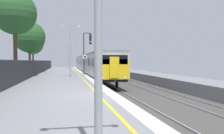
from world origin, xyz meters
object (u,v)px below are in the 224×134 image
at_px(speed_limit_sign, 85,62).
at_px(platform_lamp_far, 68,55).
at_px(background_tree_left, 30,38).
at_px(background_tree_right, 33,44).
at_px(background_tree_centre, 14,14).
at_px(commuter_train_at_platform, 90,64).
at_px(signal_gantry, 86,48).
at_px(platform_lamp_mid, 70,46).

relative_size(speed_limit_sign, platform_lamp_far, 0.50).
relative_size(background_tree_left, background_tree_right, 1.13).
xyz_separation_m(speed_limit_sign, background_tree_left, (-7.42, 9.79, 3.51)).
xyz_separation_m(platform_lamp_far, background_tree_centre, (-5.78, -23.21, 3.62)).
distance_m(commuter_train_at_platform, signal_gantry, 10.34).
xyz_separation_m(platform_lamp_mid, background_tree_left, (-5.76, 10.83, 1.73)).
xyz_separation_m(commuter_train_at_platform, speed_limit_sign, (-1.85, -13.21, 0.32)).
bearing_deg(background_tree_left, speed_limit_sign, -52.85).
bearing_deg(background_tree_right, platform_lamp_far, 35.20).
relative_size(background_tree_left, background_tree_centre, 0.84).
distance_m(speed_limit_sign, platform_lamp_mid, 2.64).
bearing_deg(background_tree_centre, background_tree_left, 89.88).
xyz_separation_m(platform_lamp_far, background_tree_left, (-5.76, -12.32, 2.12)).
bearing_deg(commuter_train_at_platform, background_tree_left, -159.75).
bearing_deg(platform_lamp_mid, commuter_train_at_platform, 76.17).
relative_size(background_tree_centre, background_tree_right, 1.34).
height_order(commuter_train_at_platform, platform_lamp_mid, platform_lamp_mid).
xyz_separation_m(signal_gantry, background_tree_centre, (-7.80, -4.29, 3.28)).
relative_size(commuter_train_at_platform, speed_limit_sign, 17.23).
xyz_separation_m(platform_lamp_mid, background_tree_centre, (-5.78, -0.06, 3.24)).
bearing_deg(background_tree_right, speed_limit_sign, -65.72).
distance_m(signal_gantry, platform_lamp_far, 19.04).
height_order(background_tree_centre, background_tree_right, background_tree_centre).
bearing_deg(speed_limit_sign, background_tree_centre, -171.60).
relative_size(speed_limit_sign, platform_lamp_mid, 0.43).
distance_m(background_tree_centre, background_tree_right, 18.87).
height_order(speed_limit_sign, platform_lamp_mid, platform_lamp_mid).
bearing_deg(signal_gantry, platform_lamp_mid, -115.58).
xyz_separation_m(commuter_train_at_platform, background_tree_right, (-9.81, 4.45, 3.44)).
height_order(signal_gantry, background_tree_left, background_tree_left).
xyz_separation_m(speed_limit_sign, platform_lamp_far, (-1.66, 22.11, 1.39)).
height_order(commuter_train_at_platform, background_tree_left, background_tree_left).
relative_size(platform_lamp_mid, platform_lamp_far, 1.15).
relative_size(platform_lamp_far, background_tree_right, 0.75).
distance_m(speed_limit_sign, background_tree_left, 12.78).
distance_m(background_tree_left, background_tree_centre, 10.99).
xyz_separation_m(signal_gantry, platform_lamp_far, (-2.02, 18.93, -0.34)).
bearing_deg(background_tree_centre, speed_limit_sign, 8.40).
relative_size(platform_lamp_mid, background_tree_left, 0.75).
bearing_deg(background_tree_left, platform_lamp_mid, -62.01).
bearing_deg(signal_gantry, commuter_train_at_platform, 81.57).
xyz_separation_m(background_tree_left, background_tree_right, (-0.55, 7.87, -0.39)).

